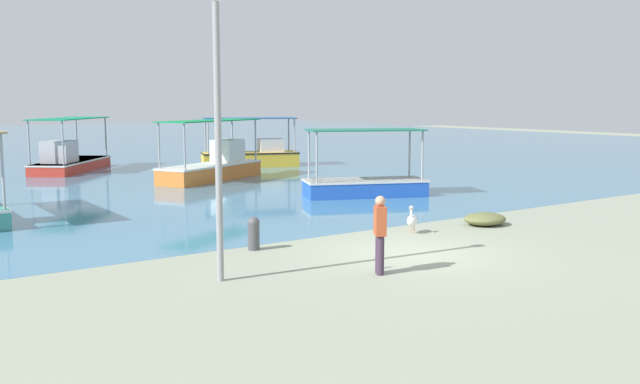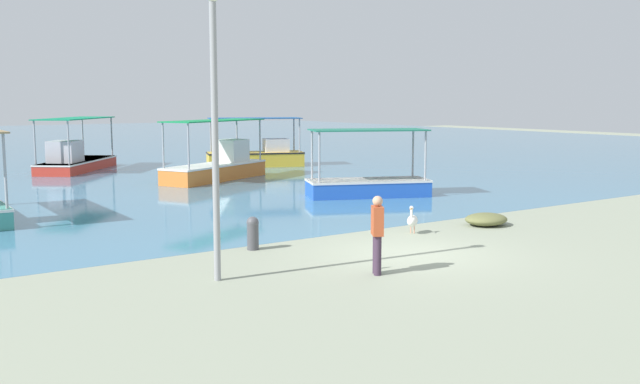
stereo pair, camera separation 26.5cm
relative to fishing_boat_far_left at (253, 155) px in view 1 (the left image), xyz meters
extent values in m
plane|color=gray|center=(-8.03, -21.68, -0.63)|extent=(120.00, 120.00, 0.00)
cube|color=gold|center=(-0.13, 0.05, -0.23)|extent=(5.49, 3.46, 0.79)
cube|color=black|center=(-0.13, 0.05, 0.12)|extent=(5.54, 3.51, 0.08)
cylinder|color=#99999E|center=(-2.60, 0.17, 1.08)|extent=(0.08, 0.08, 1.83)
cylinder|color=#99999E|center=(-2.07, 1.58, 1.08)|extent=(0.08, 0.08, 1.83)
cylinder|color=#99999E|center=(1.81, -1.48, 1.08)|extent=(0.08, 0.08, 1.83)
cylinder|color=#99999E|center=(2.34, -0.07, 1.08)|extent=(0.08, 0.08, 1.83)
cube|color=#204F89|center=(-0.13, 0.05, 2.02)|extent=(5.33, 3.48, 0.05)
cube|color=silver|center=(0.96, -0.36, 0.52)|extent=(1.66, 1.61, 0.72)
cube|color=orange|center=(-4.91, -4.74, -0.26)|extent=(6.05, 4.17, 0.75)
cube|color=silver|center=(-4.91, -4.74, 0.08)|extent=(6.11, 4.23, 0.08)
cylinder|color=#99999E|center=(-7.04, -6.61, 1.09)|extent=(0.08, 0.08, 1.96)
cylinder|color=#99999E|center=(-7.66, -5.39, 1.09)|extent=(0.08, 0.08, 1.96)
cylinder|color=#99999E|center=(-2.16, -4.09, 1.09)|extent=(0.08, 0.08, 1.96)
cylinder|color=#99999E|center=(-2.79, -2.88, 1.09)|extent=(0.08, 0.08, 1.96)
cube|color=#137F42|center=(-4.91, -4.74, 2.10)|extent=(5.92, 4.17, 0.05)
cube|color=silver|center=(-3.72, -4.13, 0.64)|extent=(1.69, 1.61, 1.05)
cube|color=red|center=(-8.91, 3.30, -0.35)|extent=(5.38, 6.07, 0.55)
cube|color=silver|center=(-8.91, 3.30, -0.12)|extent=(5.43, 6.13, 0.08)
cylinder|color=#99999E|center=(-7.77, 6.07, 0.98)|extent=(0.08, 0.08, 2.13)
cylinder|color=#99999E|center=(-6.47, 5.03, 0.98)|extent=(0.08, 0.08, 2.13)
cylinder|color=#99999E|center=(-11.34, 1.58, 0.98)|extent=(0.08, 0.08, 2.13)
cylinder|color=#99999E|center=(-10.04, 0.54, 0.98)|extent=(0.08, 0.08, 2.13)
cube|color=#107E54|center=(-8.91, 3.30, 2.07)|extent=(5.33, 5.98, 0.05)
cube|color=silver|center=(-9.78, 2.20, 0.46)|extent=(2.02, 2.06, 1.08)
cylinder|color=#99999E|center=(-15.36, -12.70, 1.04)|extent=(0.08, 0.08, 2.14)
cube|color=blue|center=(-2.48, -12.99, -0.31)|extent=(4.89, 3.35, 0.64)
cube|color=silver|center=(-2.48, -12.99, -0.03)|extent=(4.94, 3.41, 0.08)
cylinder|color=#99999E|center=(-0.32, -13.12, 0.95)|extent=(0.08, 0.08, 1.87)
cylinder|color=#99999E|center=(-0.88, -14.46, 0.95)|extent=(0.08, 0.08, 1.87)
cylinder|color=#99999E|center=(-4.08, -11.52, 0.95)|extent=(0.08, 0.08, 1.87)
cylinder|color=#99999E|center=(-4.65, -12.86, 0.95)|extent=(0.08, 0.08, 1.87)
cube|color=#1F6A53|center=(-2.48, -12.99, 1.91)|extent=(4.75, 3.37, 0.05)
cylinder|color=#E0997A|center=(-6.16, -19.76, -0.52)|extent=(0.03, 0.03, 0.22)
cylinder|color=#E0997A|center=(-6.22, -19.68, -0.52)|extent=(0.03, 0.03, 0.22)
ellipsoid|color=white|center=(-6.22, -19.74, -0.28)|extent=(0.62, 0.56, 0.32)
ellipsoid|color=white|center=(-6.01, -19.58, -0.26)|extent=(0.20, 0.19, 0.10)
cylinder|color=white|center=(-6.34, -19.83, -0.05)|extent=(0.07, 0.07, 0.26)
sphere|color=white|center=(-6.34, -19.83, 0.11)|extent=(0.11, 0.11, 0.11)
cone|color=#E5933F|center=(-6.47, -19.93, 0.10)|extent=(0.27, 0.23, 0.06)
cylinder|color=gray|center=(-12.99, -21.34, 2.18)|extent=(0.14, 0.14, 5.63)
cylinder|color=#47474C|center=(-10.91, -19.10, -0.31)|extent=(0.29, 0.29, 0.64)
sphere|color=#4C4C51|center=(-10.91, -19.10, 0.05)|extent=(0.30, 0.30, 0.30)
cylinder|color=#3D2B3F|center=(-9.90, -22.71, -0.21)|extent=(0.16, 0.16, 0.85)
cylinder|color=#3D2B3F|center=(-9.99, -22.87, -0.21)|extent=(0.16, 0.16, 0.85)
cube|color=#B24A28|center=(-9.94, -22.79, 0.53)|extent=(0.39, 0.46, 0.62)
sphere|color=tan|center=(-9.94, -22.79, 0.95)|extent=(0.22, 0.22, 0.22)
ellipsoid|color=olive|center=(-3.56, -20.01, -0.45)|extent=(1.33, 1.13, 0.37)
cylinder|color=#3F7F4C|center=(-9.60, -22.42, -0.53)|extent=(0.07, 0.07, 0.20)
cylinder|color=#3F7F4C|center=(-9.60, -22.42, -0.40)|extent=(0.03, 0.03, 0.07)
camera|label=1|loc=(-19.56, -34.21, 3.09)|focal=40.00mm
camera|label=2|loc=(-19.34, -34.36, 3.09)|focal=40.00mm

